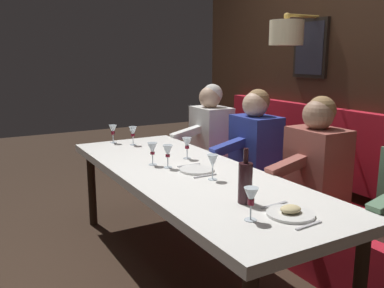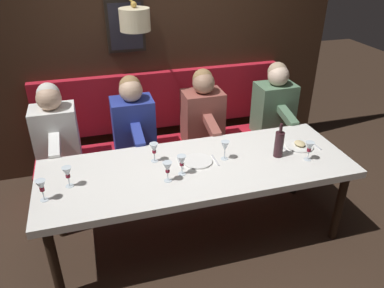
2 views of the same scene
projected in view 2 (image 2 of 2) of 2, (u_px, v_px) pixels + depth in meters
name	position (u px, v px, depth m)	size (l,w,h in m)	color
ground_plane	(197.00, 235.00, 3.38)	(12.00, 12.00, 0.00)	#332319
dining_table	(198.00, 172.00, 3.05)	(0.90, 2.52, 0.74)	silver
banquette_bench	(173.00, 164.00, 4.02)	(0.52, 2.72, 0.45)	red
back_wall_panel	(157.00, 44.00, 3.95)	(0.59, 3.92, 2.90)	#382316
diner_nearest	(275.00, 102.00, 4.00)	(0.60, 0.40, 0.79)	#567A5B
diner_near	(203.00, 110.00, 3.81)	(0.60, 0.40, 0.79)	#934C42
diner_middle	(133.00, 118.00, 3.63)	(0.60, 0.40, 0.79)	#283893
diner_far	(55.00, 128.00, 3.46)	(0.60, 0.40, 0.79)	white
place_setting_0	(300.00, 145.00, 3.29)	(0.24, 0.32, 0.05)	white
place_setting_1	(198.00, 161.00, 3.07)	(0.24, 0.31, 0.01)	white
wine_glass_0	(225.00, 147.00, 3.06)	(0.07, 0.07, 0.16)	silver
wine_glass_1	(182.00, 161.00, 2.86)	(0.07, 0.07, 0.16)	silver
wine_glass_2	(309.00, 147.00, 3.05)	(0.07, 0.07, 0.16)	silver
wine_glass_3	(41.00, 186.00, 2.58)	(0.07, 0.07, 0.16)	silver
wine_glass_4	(168.00, 168.00, 2.78)	(0.07, 0.07, 0.16)	silver
wine_glass_5	(154.00, 149.00, 3.03)	(0.07, 0.07, 0.16)	silver
wine_glass_6	(67.00, 173.00, 2.72)	(0.07, 0.07, 0.16)	silver
wine_bottle	(279.00, 144.00, 3.10)	(0.08, 0.08, 0.30)	#33191E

